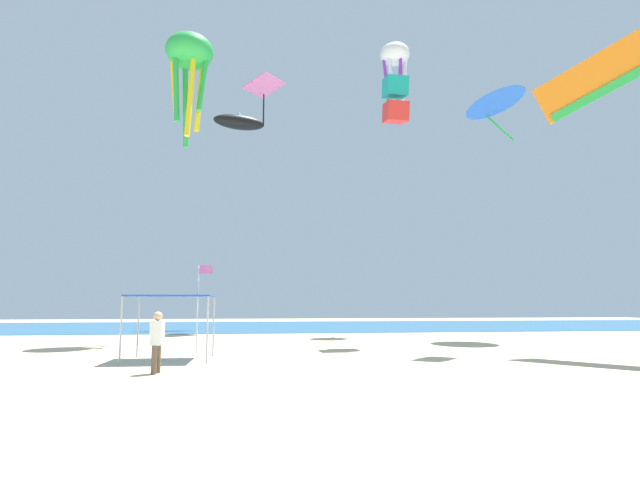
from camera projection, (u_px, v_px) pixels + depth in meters
ground at (313, 370)px, 16.60m from camera, size 110.00×110.00×0.10m
ocean_strip at (277, 326)px, 47.62m from camera, size 110.00×23.82×0.03m
canopy_tent at (172, 299)px, 19.44m from camera, size 3.11×2.67×2.49m
person_leftmost at (157, 337)px, 15.57m from camera, size 0.46×0.51×1.92m
banner_flag at (199, 301)px, 20.82m from camera, size 0.61×0.06×3.77m
kite_octopus_white at (395, 58)px, 39.02m from camera, size 2.99×2.99×5.47m
kite_inflatable_black at (239, 122)px, 45.62m from camera, size 4.87×2.48×1.68m
kite_delta_blue at (493, 99)px, 32.74m from camera, size 5.49×5.48×3.43m
kite_diamond_pink at (264, 88)px, 42.02m from camera, size 3.70×3.70×3.99m
kite_parafoil_orange at (606, 73)px, 22.50m from camera, size 5.06×4.27×3.81m
kite_octopus_green at (189, 57)px, 30.42m from camera, size 3.45×3.45×6.80m
kite_box_teal at (395, 100)px, 28.51m from camera, size 1.29×1.46×2.80m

